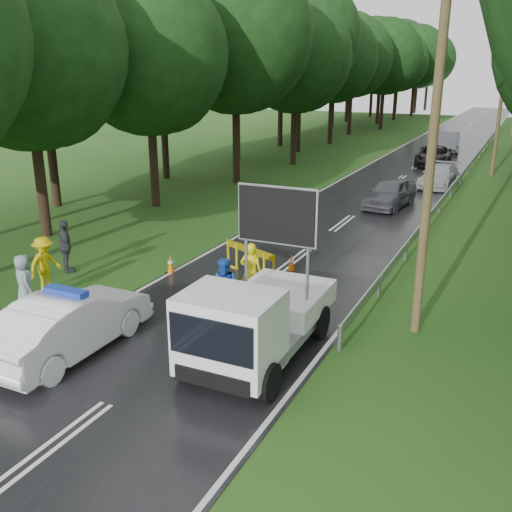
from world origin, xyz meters
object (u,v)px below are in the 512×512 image
Objects in this scene: work_truck at (254,320)px; barrier at (250,254)px; civilian at (225,289)px; queue_car_second at (439,176)px; police_sedan at (70,324)px; queue_car_first at (390,193)px; officer at (251,272)px; queue_car_third at (434,156)px; queue_car_fourth at (449,142)px.

work_truck is 2.22× the size of barrier.
civilian is at bearing -52.34° from barrier.
queue_car_second is at bearing 102.23° from barrier.
police_sedan is 1.10× the size of queue_car_first.
queue_car_second is (2.37, 20.83, -0.28)m from officer.
officer is at bearing -117.64° from police_sedan.
barrier is 0.45× the size of queue_car_third.
queue_car_first is 0.84× the size of queue_car_third.
queue_car_first is at bearing 87.28° from civilian.
civilian reaches higher than queue_car_fourth.
barrier is at bearing 116.65° from work_truck.
queue_car_first is at bearing 103.30° from barrier.
queue_car_first is 0.87× the size of queue_car_fourth.
officer is (1.03, -2.00, 0.15)m from barrier.
queue_car_fourth is (-1.10, 40.13, -0.28)m from work_truck.
queue_car_third is 8.00m from queue_car_fourth.
police_sedan is 41.83m from queue_car_fourth.
queue_car_first is 0.98× the size of queue_car_second.
work_truck is 32.15m from queue_car_third.
queue_car_fourth is (0.75, 38.20, -0.06)m from civilian.
work_truck is 1.15× the size of queue_car_second.
work_truck reaches higher than civilian.
barrier is at bearing -99.69° from queue_car_fourth.
queue_car_first is at bearing -96.21° from queue_car_fourth.
police_sedan is at bearing -97.11° from queue_car_second.
civilian is 30.21m from queue_car_third.
queue_car_fourth reaches higher than barrier.
queue_car_first reaches higher than barrier.
queue_car_second is 0.86× the size of queue_car_third.
officer is 1.04× the size of civilian.
officer is at bearing 116.69° from work_truck.
civilian is 15.72m from queue_car_first.
civilian is (-1.85, 1.94, -0.21)m from work_truck.
officer is 1.50m from civilian.
queue_car_second is at bearing -90.77° from queue_car_fourth.
queue_car_third is at bearing -96.35° from queue_car_fourth.
work_truck reaches higher than queue_car_first.
officer reaches higher than queue_car_fourth.
officer is at bearing 88.05° from civilian.
work_truck is 1.02× the size of queue_car_fourth.
officer is 0.43× the size of queue_car_first.
work_truck reaches higher than queue_car_second.
officer reaches higher than queue_car_first.
work_truck is 24.28m from queue_car_second.
officer is 0.42× the size of queue_car_second.
barrier is 34.74m from queue_car_fourth.
civilian is (0.95, -3.50, 0.12)m from barrier.
barrier is at bearing -96.54° from queue_car_second.
officer is at bearing -40.35° from barrier.
civilian is 0.35× the size of queue_car_third.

